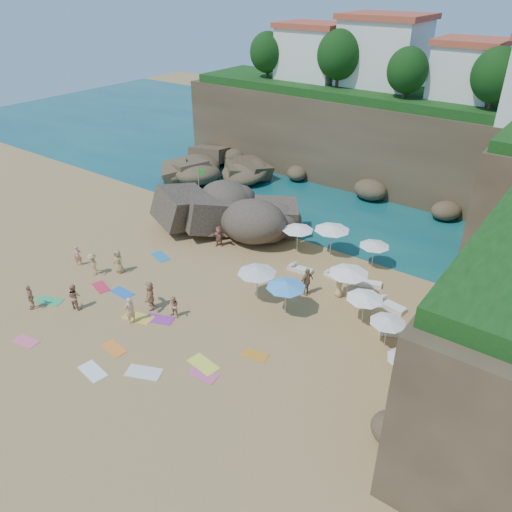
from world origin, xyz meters
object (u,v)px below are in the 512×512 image
Objects in this scene: person_stand_2 at (283,227)px; person_stand_4 at (339,286)px; rock_outcrop at (221,232)px; parasol_1 at (298,228)px; lounger_0 at (300,269)px; person_stand_6 at (130,310)px; person_stand_0 at (78,256)px; person_stand_3 at (307,281)px; flag_pole at (200,184)px; person_stand_1 at (74,297)px; person_stand_5 at (219,236)px; parasol_0 at (332,227)px; parasol_2 at (375,244)px.

person_stand_4 is at bearing -170.99° from person_stand_2.
parasol_1 reaches higher than rock_outcrop.
person_stand_6 is (-4.98, -10.93, 0.73)m from lounger_0.
person_stand_3 reaches higher than person_stand_0.
person_stand_6 is at bearing -62.88° from flag_pole.
parasol_1 is 1.36× the size of person_stand_1.
person_stand_4 is at bearing 147.16° from person_stand_6.
person_stand_0 is 0.78× the size of person_stand_3.
parasol_1 is 1.33× the size of person_stand_6.
person_stand_3 is 2.08m from person_stand_4.
rock_outcrop is 5.00× the size of lounger_0.
lounger_0 is at bearing -28.77° from person_stand_5.
person_stand_1 is (-7.18, -14.19, -1.15)m from parasol_1.
person_stand_1 reaches higher than person_stand_5.
flag_pole is 2.56× the size of person_stand_4.
person_stand_2 reaches higher than person_stand_5.
person_stand_2 is (-4.37, 0.33, -1.33)m from parasol_0.
person_stand_0 is (-11.42, -10.82, -1.26)m from parasol_1.
person_stand_5 is at bearing -152.70° from parasol_1.
person_stand_6 reaches higher than person_stand_5.
person_stand_4 is (16.71, 7.43, 0.01)m from person_stand_0.
flag_pole is 2.28× the size of person_stand_1.
flag_pole is 2.24× the size of person_stand_6.
person_stand_4 is (3.62, -1.18, 0.62)m from lounger_0.
person_stand_2 reaches higher than rock_outcrop.
rock_outcrop is 6.96m from parasol_1.
rock_outcrop is 5.70× the size of person_stand_4.
parasol_0 reaches higher than rock_outcrop.
lounger_0 is at bearing -9.31° from rock_outcrop.
parasol_0 is 1.70× the size of person_stand_4.
parasol_2 reaches higher than person_stand_2.
parasol_1 is (-2.20, -1.08, -0.24)m from parasol_0.
person_stand_5 is at bearing -134.55° from person_stand_4.
flag_pole is 10.87m from parasol_1.
person_stand_2 is at bearing 0.07° from flag_pole.
parasol_1 reaches higher than person_stand_1.
parasol_2 is at bearing 13.34° from parasol_1.
lounger_0 is at bearing -137.22° from parasol_2.
person_stand_4 reaches higher than lounger_0.
person_stand_6 is at bearing 155.07° from person_stand_3.
person_stand_3 is 8.91m from person_stand_5.
parasol_2 is 6.08m from person_stand_3.
parasol_2 is 1.16× the size of person_stand_2.
person_stand_3 is at bearing -108.93° from parasol_2.
rock_outcrop is 12.37m from parasol_2.
person_stand_0 reaches higher than lounger_0.
rock_outcrop is 12.19m from person_stand_4.
person_stand_5 is (1.35, -1.87, 0.82)m from rock_outcrop.
parasol_2 is 1.42× the size of person_stand_0.
person_stand_6 is at bearing -112.45° from person_stand_5.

